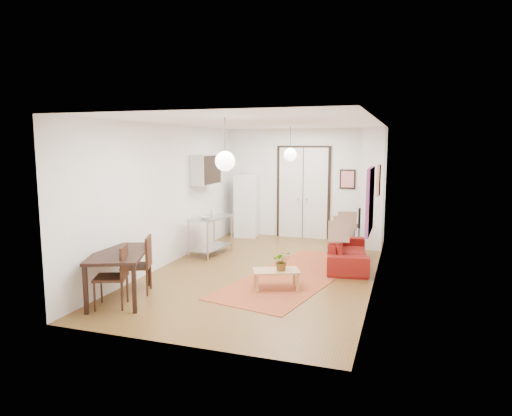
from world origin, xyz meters
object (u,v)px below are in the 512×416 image
(kitchen_counter, at_px, (211,230))
(dining_table, at_px, (119,257))
(sofa, at_px, (347,251))
(dining_chair_far, at_px, (114,270))
(coffee_table, at_px, (276,273))
(dining_chair_near, at_px, (139,259))
(black_side_chair, at_px, (364,222))
(fridge, at_px, (247,206))

(kitchen_counter, bearing_deg, dining_table, -85.09)
(sofa, xyz_separation_m, dining_chair_far, (-3.17, -3.50, 0.27))
(coffee_table, height_order, dining_chair_near, dining_chair_near)
(dining_chair_near, bearing_deg, kitchen_counter, 155.84)
(dining_table, relative_size, dining_chair_far, 1.67)
(coffee_table, relative_size, dining_chair_far, 0.92)
(dining_chair_far, bearing_deg, dining_chair_near, 157.81)
(black_side_chair, bearing_deg, dining_chair_far, 36.30)
(dining_chair_far, relative_size, black_side_chair, 1.03)
(fridge, distance_m, black_side_chair, 3.13)
(sofa, bearing_deg, black_side_chair, -11.46)
(sofa, relative_size, dining_chair_near, 2.09)
(coffee_table, bearing_deg, dining_table, -150.96)
(fridge, xyz_separation_m, dining_chair_near, (-0.18, -4.96, -0.28))
(dining_table, relative_size, dining_chair_near, 1.67)
(dining_table, bearing_deg, sofa, 45.00)
(coffee_table, bearing_deg, kitchen_counter, 136.86)
(fridge, xyz_separation_m, dining_table, (-0.26, -5.41, -0.14))
(kitchen_counter, xyz_separation_m, dining_chair_near, (-0.10, -2.78, 0.01))
(kitchen_counter, bearing_deg, sofa, 8.35)
(dining_chair_far, xyz_separation_m, black_side_chair, (3.30, 5.75, -0.01))
(dining_table, distance_m, dining_chair_far, 0.30)
(kitchen_counter, distance_m, dining_table, 3.23)
(black_side_chair, bearing_deg, fridge, -22.18)
(coffee_table, relative_size, dining_chair_near, 0.92)
(sofa, relative_size, kitchen_counter, 1.68)
(sofa, relative_size, dining_table, 1.25)
(fridge, bearing_deg, kitchen_counter, -100.31)
(fridge, distance_m, dining_chair_near, 4.97)
(coffee_table, height_order, dining_chair_far, dining_chair_far)
(kitchen_counter, distance_m, dining_chair_far, 3.48)
(sofa, xyz_separation_m, fridge, (-2.98, 2.16, 0.54))
(sofa, distance_m, black_side_chair, 2.27)
(coffee_table, distance_m, fridge, 4.64)
(sofa, xyz_separation_m, coffee_table, (-0.97, -1.98, 0.01))
(sofa, height_order, dining_chair_near, dining_chair_near)
(sofa, height_order, dining_chair_far, dining_chair_far)
(sofa, xyz_separation_m, kitchen_counter, (-3.07, -0.02, 0.26))
(kitchen_counter, height_order, dining_chair_near, dining_chair_near)
(kitchen_counter, height_order, dining_table, kitchen_counter)
(coffee_table, distance_m, dining_chair_far, 2.68)
(sofa, height_order, fridge, fridge)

